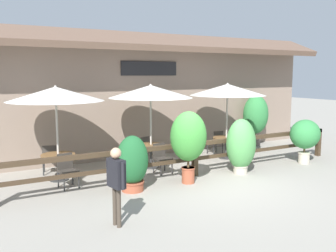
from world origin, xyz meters
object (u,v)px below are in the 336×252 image
(potted_plant_small_flowering, at_px, (256,116))
(potted_plant_corner_fern, at_px, (241,145))
(dining_table_near, at_px, (58,159))
(chair_near_wallside, at_px, (50,158))
(dining_table_far, at_px, (226,142))
(chair_far_streetside, at_px, (241,147))
(chair_middle_wallside, at_px, (143,148))
(patio_umbrella_far, at_px, (227,90))
(patio_umbrella_near, at_px, (56,94))
(chair_far_wallside, at_px, (216,141))
(potted_plant_entrance_palm, at_px, (132,163))
(dining_table_middle, at_px, (151,149))
(chair_middle_streetside, at_px, (162,157))
(potted_plant_tall_tropical, at_px, (188,138))
(chair_near_streetside, at_px, (67,169))
(pedestrian, at_px, (116,176))
(potted_plant_broad_leaf, at_px, (305,135))
(patio_umbrella_middle, at_px, (151,92))

(potted_plant_small_flowering, bearing_deg, potted_plant_corner_fern, -137.96)
(dining_table_near, bearing_deg, chair_near_wallside, 94.04)
(dining_table_far, bearing_deg, chair_far_streetside, -84.39)
(chair_middle_wallside, distance_m, patio_umbrella_far, 3.36)
(patio_umbrella_near, xyz_separation_m, chair_far_wallside, (5.62, 0.53, -1.83))
(potted_plant_entrance_palm, bearing_deg, chair_far_wallside, 28.70)
(patio_umbrella_near, bearing_deg, dining_table_middle, 0.12)
(chair_middle_streetside, distance_m, chair_far_streetside, 2.87)
(chair_middle_streetside, height_order, potted_plant_tall_tropical, potted_plant_tall_tropical)
(patio_umbrella_near, distance_m, chair_near_streetside, 1.97)
(chair_middle_wallside, distance_m, potted_plant_small_flowering, 5.17)
(chair_near_wallside, relative_size, patio_umbrella_far, 0.33)
(chair_middle_wallside, xyz_separation_m, dining_table_far, (2.69, -0.84, 0.09))
(potted_plant_entrance_palm, distance_m, pedestrian, 2.15)
(chair_middle_wallside, relative_size, potted_plant_tall_tropical, 0.45)
(dining_table_near, height_order, potted_plant_tall_tropical, potted_plant_tall_tropical)
(dining_table_middle, height_order, potted_plant_tall_tropical, potted_plant_tall_tropical)
(chair_middle_wallside, distance_m, pedestrian, 5.11)
(patio_umbrella_far, bearing_deg, chair_near_streetside, -173.66)
(dining_table_far, distance_m, potted_plant_small_flowering, 2.77)
(chair_middle_streetside, xyz_separation_m, dining_table_far, (2.81, 0.59, 0.09))
(dining_table_near, distance_m, potted_plant_entrance_palm, 2.25)
(chair_far_streetside, bearing_deg, dining_table_far, 87.83)
(dining_table_middle, distance_m, chair_middle_streetside, 0.72)
(patio_umbrella_near, bearing_deg, chair_far_streetside, -7.89)
(potted_plant_small_flowering, bearing_deg, patio_umbrella_near, -172.21)
(dining_table_far, distance_m, pedestrian, 6.40)
(dining_table_middle, relative_size, potted_plant_broad_leaf, 0.64)
(chair_far_wallside, height_order, pedestrian, pedestrian)
(chair_near_wallside, xyz_separation_m, patio_umbrella_far, (5.60, -0.86, 1.83))
(chair_far_wallside, bearing_deg, dining_table_middle, 10.66)
(potted_plant_corner_fern, bearing_deg, pedestrian, -158.70)
(chair_middle_wallside, bearing_deg, patio_umbrella_middle, 69.30)
(patio_umbrella_near, xyz_separation_m, chair_near_streetside, (0.03, -0.73, -1.83))
(dining_table_near, relative_size, potted_plant_entrance_palm, 0.66)
(dining_table_middle, distance_m, potted_plant_small_flowering, 5.34)
(dining_table_near, bearing_deg, chair_far_wallside, 5.41)
(potted_plant_broad_leaf, bearing_deg, patio_umbrella_near, 165.03)
(potted_plant_broad_leaf, distance_m, pedestrian, 7.23)
(chair_near_streetside, bearing_deg, potted_plant_broad_leaf, -17.17)
(dining_table_near, relative_size, pedestrian, 0.60)
(dining_table_middle, bearing_deg, chair_middle_wallside, 83.17)
(dining_table_far, height_order, potted_plant_corner_fern, potted_plant_corner_fern)
(patio_umbrella_near, xyz_separation_m, patio_umbrella_middle, (2.77, 0.01, 0.00))
(chair_near_streetside, distance_m, chair_middle_streetside, 2.71)
(chair_middle_streetside, distance_m, pedestrian, 3.89)
(patio_umbrella_near, height_order, potted_plant_entrance_palm, patio_umbrella_near)
(patio_umbrella_far, bearing_deg, chair_middle_streetside, -168.18)
(chair_middle_streetside, distance_m, potted_plant_small_flowering, 5.56)
(chair_middle_wallside, relative_size, potted_plant_broad_leaf, 0.60)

